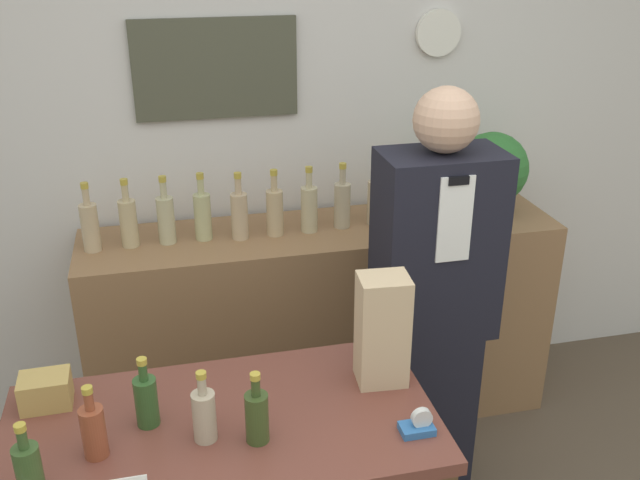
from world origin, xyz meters
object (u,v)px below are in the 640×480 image
(potted_plant, at_px, (491,172))
(tape_dispenser, at_px, (418,425))
(shopkeeper, at_px, (432,315))
(paper_bag, at_px, (382,330))

(potted_plant, xyz_separation_m, tape_dispenser, (-0.80, -1.29, -0.23))
(potted_plant, distance_m, tape_dispenser, 1.53)
(shopkeeper, relative_size, potted_plant, 4.37)
(potted_plant, height_order, paper_bag, potted_plant)
(paper_bag, bearing_deg, tape_dispenser, -84.55)
(shopkeeper, distance_m, tape_dispenser, 0.77)
(potted_plant, bearing_deg, paper_bag, -128.73)
(shopkeeper, height_order, paper_bag, shopkeeper)
(paper_bag, height_order, tape_dispenser, paper_bag)
(potted_plant, relative_size, tape_dispenser, 4.25)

